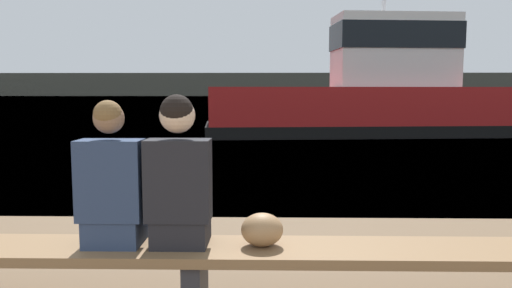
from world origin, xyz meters
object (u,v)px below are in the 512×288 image
shopping_bag (262,230)px  person_right (179,178)px  bench_main (195,257)px  tugboat_red (381,98)px  person_left (112,184)px

shopping_bag → person_right: bearing=-178.1°
bench_main → tugboat_red: 14.11m
bench_main → person_right: size_ratio=8.83×
shopping_bag → person_left: bearing=-179.1°
person_left → shopping_bag: person_left is taller
person_right → shopping_bag: person_right is taller
bench_main → person_right: person_right is taller
person_left → tugboat_red: 14.26m
bench_main → person_left: person_left is taller
person_right → shopping_bag: 0.63m
bench_main → person_left: (-0.53, 0.00, 0.48)m
person_left → tugboat_red: tugboat_red is taller
bench_main → person_right: bearing=-178.8°
person_left → shopping_bag: bearing=0.9°
shopping_bag → tugboat_red: (3.79, 13.42, 0.67)m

